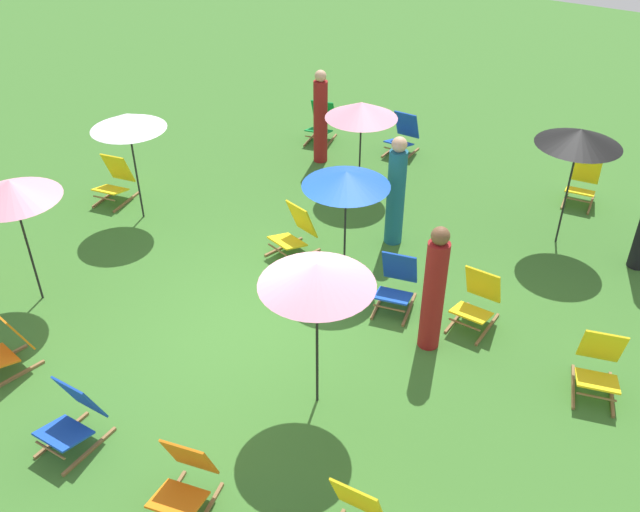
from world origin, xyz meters
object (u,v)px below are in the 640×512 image
Objects in this scene: deckchair_5 at (185,481)px; deckchair_11 at (396,284)px; deckchair_4 at (599,366)px; umbrella_3 at (128,121)px; deckchair_10 at (73,417)px; person_2 at (434,291)px; deckchair_13 at (295,232)px; umbrella_4 at (12,190)px; umbrella_5 at (317,275)px; deckchair_3 at (477,301)px; deckchair_7 at (583,183)px; umbrella_1 at (580,137)px; person_0 at (396,193)px; person_1 at (321,118)px; deckchair_1 at (115,181)px; deckchair_12 at (403,136)px; deckchair_14 at (321,123)px; deckchair_2 at (4,345)px; umbrella_0 at (346,179)px; umbrella_2 at (362,110)px.

deckchair_5 is 4.04m from deckchair_11.
deckchair_4 is 7.64m from umbrella_3.
deckchair_10 is 4.42m from person_2.
deckchair_13 is 4.02m from umbrella_4.
deckchair_11 is 2.58m from umbrella_5.
deckchair_3 and deckchair_13 have the same top height.
deckchair_5 is 0.48× the size of person_2.
deckchair_4 is at bearing 38.95° from deckchair_10.
deckchair_3 is 1.00× the size of deckchair_7.
umbrella_1 is (-1.40, 3.03, 1.44)m from deckchair_4.
deckchair_10 is at bearing -84.25° from person_0.
person_1 is at bearing -173.64° from deckchair_7.
umbrella_1 is (6.94, 2.96, 1.44)m from deckchair_1.
umbrella_1 is 1.09× the size of person_2.
deckchair_12 is at bearing 74.29° from umbrella_4.
deckchair_7 is 4.62m from deckchair_11.
deckchair_3 is 0.45× the size of umbrella_3.
umbrella_4 is 6.04m from person_1.
deckchair_1 is 0.99× the size of deckchair_13.
deckchair_14 is 6.59m from person_2.
deckchair_12 is (3.30, 4.52, 0.00)m from deckchair_1.
umbrella_4 is (-5.35, -2.91, 1.38)m from deckchair_3.
umbrella_5 is 6.51m from person_1.
umbrella_1 is at bearing -26.11° from deckchair_14.
umbrella_5 is 1.08× the size of person_1.
deckchair_2 is 5.09m from deckchair_11.
person_0 reaches higher than umbrella_0.
deckchair_11 is 0.48× the size of person_2.
deckchair_11 is 1.03m from person_2.
umbrella_3 is at bearing -118.39° from deckchair_12.
deckchair_13 is at bearing 51.94° from umbrella_4.
deckchair_5 and deckchair_12 have the same top height.
umbrella_5 is at bearing -70.45° from deckchair_14.
deckchair_7 is 3.69m from person_0.
person_2 reaches higher than deckchair_1.
deckchair_7 and deckchair_13 have the same top height.
umbrella_5 is 3.82m from person_0.
umbrella_0 reaches higher than deckchair_12.
person_0 is at bearing 23.32° from umbrella_3.
deckchair_13 is at bearing 79.08° from deckchair_2.
umbrella_2 is 0.89× the size of umbrella_3.
umbrella_1 is 1.07× the size of person_0.
person_2 is at bearing -46.99° from umbrella_2.
umbrella_0 reaches higher than deckchair_3.
deckchair_10 is at bearing -58.56° from deckchair_1.
person_2 is (0.93, 3.54, 0.50)m from deckchair_5.
umbrella_0 is 3.73m from umbrella_3.
deckchair_7 is 0.98× the size of deckchair_14.
deckchair_1 and deckchair_12 have the same top height.
umbrella_4 is (-4.10, 1.38, 1.38)m from deckchair_5.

